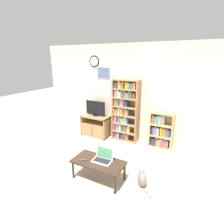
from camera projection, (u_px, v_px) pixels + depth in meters
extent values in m
plane|color=#BCAD93|center=(81.00, 187.00, 3.17)|extent=(18.00, 18.00, 0.00)
cube|color=beige|center=(131.00, 94.00, 4.73)|extent=(5.62, 0.06, 2.60)
torus|color=black|center=(94.00, 61.00, 4.94)|extent=(0.32, 0.03, 0.32)
cylinder|color=white|center=(94.00, 61.00, 4.94)|extent=(0.26, 0.02, 0.26)
cube|color=silver|center=(104.00, 73.00, 4.90)|extent=(0.42, 0.01, 0.33)
cube|color=slate|center=(104.00, 73.00, 4.90)|extent=(0.38, 0.02, 0.30)
cube|color=#9E754C|center=(85.00, 123.00, 5.39)|extent=(0.04, 0.45, 0.62)
cube|color=#9E754C|center=(108.00, 128.00, 5.04)|extent=(0.04, 0.45, 0.62)
cube|color=#9E754C|center=(96.00, 116.00, 5.13)|extent=(0.83, 0.45, 0.04)
cube|color=#9E754C|center=(96.00, 134.00, 5.30)|extent=(0.83, 0.45, 0.04)
cube|color=#9E754C|center=(96.00, 123.00, 5.20)|extent=(0.76, 0.42, 0.04)
cube|color=#9E754C|center=(87.00, 130.00, 5.15)|extent=(0.36, 0.02, 0.33)
cube|color=#9E754C|center=(98.00, 132.00, 4.98)|extent=(0.36, 0.02, 0.33)
cylinder|color=black|center=(96.00, 115.00, 5.12)|extent=(0.18, 0.18, 0.04)
cube|color=black|center=(95.00, 108.00, 5.06)|extent=(0.61, 0.05, 0.40)
cube|color=black|center=(95.00, 108.00, 5.04)|extent=(0.57, 0.01, 0.36)
cube|color=#9E754C|center=(114.00, 109.00, 4.88)|extent=(0.04, 0.27, 1.71)
cube|color=#9E754C|center=(137.00, 113.00, 4.58)|extent=(0.04, 0.27, 1.71)
cube|color=#9E754C|center=(127.00, 110.00, 4.84)|extent=(0.72, 0.02, 1.71)
cube|color=#9E754C|center=(125.00, 139.00, 4.98)|extent=(0.65, 0.24, 0.04)
cube|color=#9E754C|center=(125.00, 131.00, 4.91)|extent=(0.65, 0.24, 0.04)
cube|color=#9E754C|center=(125.00, 123.00, 4.84)|extent=(0.65, 0.24, 0.04)
cube|color=#9E754C|center=(125.00, 115.00, 4.77)|extent=(0.65, 0.24, 0.04)
cube|color=#9E754C|center=(126.00, 107.00, 4.70)|extent=(0.65, 0.24, 0.04)
cube|color=#9E754C|center=(126.00, 98.00, 4.63)|extent=(0.65, 0.24, 0.04)
cube|color=#9E754C|center=(126.00, 89.00, 4.55)|extent=(0.65, 0.24, 0.04)
cube|color=#9E754C|center=(126.00, 80.00, 4.48)|extent=(0.65, 0.24, 0.04)
cube|color=#B75B70|center=(115.00, 134.00, 5.10)|extent=(0.03, 0.17, 0.15)
cube|color=#2856A8|center=(117.00, 134.00, 5.08)|extent=(0.04, 0.18, 0.18)
cube|color=#B75B70|center=(118.00, 135.00, 5.06)|extent=(0.03, 0.22, 0.15)
cube|color=orange|center=(119.00, 134.00, 5.04)|extent=(0.04, 0.19, 0.17)
cube|color=#759EB7|center=(120.00, 135.00, 5.02)|extent=(0.03, 0.22, 0.16)
cube|color=#232328|center=(121.00, 135.00, 5.01)|extent=(0.03, 0.20, 0.16)
cube|color=#2856A8|center=(122.00, 135.00, 5.01)|extent=(0.03, 0.17, 0.16)
cube|color=#2856A8|center=(123.00, 136.00, 4.98)|extent=(0.03, 0.22, 0.14)
cube|color=#5B9389|center=(124.00, 135.00, 4.98)|extent=(0.02, 0.17, 0.17)
cube|color=red|center=(125.00, 135.00, 4.95)|extent=(0.04, 0.22, 0.19)
cube|color=#388947|center=(126.00, 136.00, 4.95)|extent=(0.03, 0.18, 0.16)
cube|color=#5B9389|center=(127.00, 136.00, 4.93)|extent=(0.03, 0.20, 0.16)
cube|color=#B75B70|center=(129.00, 136.00, 4.91)|extent=(0.04, 0.18, 0.20)
cube|color=#9E4293|center=(116.00, 126.00, 5.01)|extent=(0.04, 0.21, 0.19)
cube|color=red|center=(117.00, 126.00, 5.00)|extent=(0.03, 0.17, 0.19)
cube|color=#759EB7|center=(118.00, 126.00, 4.99)|extent=(0.04, 0.18, 0.18)
cube|color=#B75B70|center=(119.00, 127.00, 4.98)|extent=(0.02, 0.18, 0.15)
cube|color=#759EB7|center=(120.00, 127.00, 4.96)|extent=(0.03, 0.18, 0.18)
cube|color=white|center=(121.00, 127.00, 4.94)|extent=(0.04, 0.20, 0.17)
cube|color=#232328|center=(122.00, 127.00, 4.93)|extent=(0.02, 0.18, 0.17)
cube|color=#759EB7|center=(123.00, 127.00, 4.92)|extent=(0.02, 0.17, 0.18)
cube|color=#2856A8|center=(124.00, 128.00, 4.91)|extent=(0.03, 0.17, 0.15)
cube|color=#93704C|center=(125.00, 128.00, 4.89)|extent=(0.02, 0.21, 0.15)
cube|color=red|center=(126.00, 128.00, 4.87)|extent=(0.04, 0.22, 0.17)
cube|color=#5B9389|center=(127.00, 129.00, 4.86)|extent=(0.03, 0.20, 0.16)
cube|color=gold|center=(128.00, 129.00, 4.85)|extent=(0.02, 0.19, 0.16)
cube|color=white|center=(129.00, 128.00, 4.84)|extent=(0.03, 0.18, 0.18)
cube|color=gold|center=(130.00, 129.00, 4.82)|extent=(0.02, 0.18, 0.18)
cube|color=#B75B70|center=(116.00, 118.00, 4.95)|extent=(0.03, 0.18, 0.18)
cube|color=orange|center=(117.00, 118.00, 4.92)|extent=(0.04, 0.22, 0.19)
cube|color=#2856A8|center=(118.00, 119.00, 4.91)|extent=(0.02, 0.21, 0.17)
cube|color=#B75B70|center=(119.00, 119.00, 4.90)|extent=(0.04, 0.17, 0.17)
cube|color=#5B9389|center=(120.00, 119.00, 4.88)|extent=(0.02, 0.20, 0.19)
cube|color=#2856A8|center=(121.00, 120.00, 4.87)|extent=(0.02, 0.22, 0.15)
cube|color=#759EB7|center=(122.00, 119.00, 4.86)|extent=(0.03, 0.21, 0.18)
cube|color=white|center=(123.00, 120.00, 4.85)|extent=(0.02, 0.18, 0.15)
cube|color=#9E4293|center=(124.00, 120.00, 4.84)|extent=(0.02, 0.17, 0.14)
cube|color=gold|center=(125.00, 120.00, 4.82)|extent=(0.03, 0.22, 0.16)
cube|color=white|center=(126.00, 120.00, 4.81)|extent=(0.03, 0.17, 0.19)
cube|color=#759EB7|center=(127.00, 120.00, 4.80)|extent=(0.02, 0.18, 0.16)
cube|color=#2856A8|center=(128.00, 120.00, 4.78)|extent=(0.04, 0.19, 0.16)
cube|color=orange|center=(115.00, 110.00, 4.88)|extent=(0.02, 0.21, 0.15)
cube|color=orange|center=(116.00, 110.00, 4.88)|extent=(0.02, 0.18, 0.15)
cube|color=#5B9389|center=(117.00, 111.00, 4.86)|extent=(0.04, 0.19, 0.15)
cube|color=#93704C|center=(119.00, 111.00, 4.84)|extent=(0.04, 0.18, 0.16)
cube|color=white|center=(120.00, 111.00, 4.82)|extent=(0.04, 0.18, 0.18)
cube|color=red|center=(121.00, 111.00, 4.80)|extent=(0.03, 0.19, 0.19)
cube|color=gold|center=(122.00, 111.00, 4.79)|extent=(0.03, 0.21, 0.17)
cube|color=gold|center=(124.00, 111.00, 4.78)|extent=(0.04, 0.17, 0.19)
cube|color=red|center=(125.00, 112.00, 4.76)|extent=(0.03, 0.21, 0.14)
cube|color=#759EB7|center=(126.00, 111.00, 4.74)|extent=(0.02, 0.18, 0.20)
cube|color=gold|center=(127.00, 112.00, 4.74)|extent=(0.02, 0.17, 0.16)
cube|color=#B75B70|center=(128.00, 112.00, 4.72)|extent=(0.02, 0.19, 0.15)
cube|color=#5B9389|center=(128.00, 112.00, 4.71)|extent=(0.03, 0.19, 0.16)
cube|color=red|center=(116.00, 102.00, 4.81)|extent=(0.02, 0.18, 0.18)
cube|color=#388947|center=(116.00, 101.00, 4.80)|extent=(0.02, 0.20, 0.19)
cube|color=orange|center=(117.00, 102.00, 4.79)|extent=(0.02, 0.20, 0.17)
cube|color=#5B9389|center=(118.00, 102.00, 4.78)|extent=(0.04, 0.18, 0.19)
cube|color=red|center=(119.00, 103.00, 4.76)|extent=(0.03, 0.19, 0.16)
cube|color=#5B9389|center=(120.00, 102.00, 4.75)|extent=(0.02, 0.17, 0.18)
cube|color=#B75B70|center=(121.00, 102.00, 4.74)|extent=(0.03, 0.17, 0.18)
cube|color=#759EB7|center=(123.00, 103.00, 4.72)|extent=(0.04, 0.19, 0.18)
cube|color=#B75B70|center=(124.00, 103.00, 4.70)|extent=(0.02, 0.19, 0.17)
cube|color=red|center=(125.00, 103.00, 4.68)|extent=(0.04, 0.20, 0.19)
cube|color=#232328|center=(126.00, 103.00, 4.67)|extent=(0.02, 0.17, 0.18)
cube|color=#2856A8|center=(127.00, 104.00, 4.66)|extent=(0.03, 0.19, 0.15)
cube|color=#9E4293|center=(116.00, 93.00, 4.74)|extent=(0.02, 0.17, 0.18)
cube|color=white|center=(116.00, 93.00, 4.73)|extent=(0.02, 0.18, 0.19)
cube|color=#B75B70|center=(117.00, 93.00, 4.71)|extent=(0.03, 0.22, 0.18)
cube|color=white|center=(119.00, 93.00, 4.70)|extent=(0.03, 0.19, 0.19)
cube|color=white|center=(120.00, 94.00, 4.68)|extent=(0.04, 0.21, 0.18)
cube|color=white|center=(121.00, 94.00, 4.67)|extent=(0.03, 0.20, 0.14)
cube|color=#388947|center=(122.00, 93.00, 4.65)|extent=(0.04, 0.19, 0.19)
cube|color=#388947|center=(123.00, 94.00, 4.64)|extent=(0.02, 0.20, 0.15)
cube|color=#B75B70|center=(124.00, 94.00, 4.62)|extent=(0.02, 0.18, 0.19)
cube|color=#2856A8|center=(125.00, 94.00, 4.62)|extent=(0.02, 0.17, 0.19)
cube|color=orange|center=(126.00, 94.00, 4.61)|extent=(0.02, 0.17, 0.17)
cube|color=#B75B70|center=(127.00, 95.00, 4.60)|extent=(0.04, 0.17, 0.15)
cube|color=#5B9389|center=(128.00, 95.00, 4.58)|extent=(0.03, 0.20, 0.15)
cube|color=#388947|center=(130.00, 94.00, 4.55)|extent=(0.04, 0.20, 0.18)
cube|color=#93704C|center=(131.00, 95.00, 4.55)|extent=(0.02, 0.17, 0.17)
cube|color=#9E4293|center=(132.00, 95.00, 4.53)|extent=(0.02, 0.20, 0.17)
cube|color=#5B9389|center=(132.00, 95.00, 4.53)|extent=(0.02, 0.19, 0.17)
cube|color=#232328|center=(134.00, 95.00, 4.51)|extent=(0.04, 0.20, 0.15)
cube|color=orange|center=(135.00, 96.00, 4.50)|extent=(0.03, 0.20, 0.14)
cube|color=#232328|center=(116.00, 85.00, 4.68)|extent=(0.02, 0.19, 0.15)
cube|color=#93704C|center=(116.00, 85.00, 4.67)|extent=(0.02, 0.17, 0.16)
cube|color=#388947|center=(117.00, 85.00, 4.65)|extent=(0.02, 0.20, 0.15)
cube|color=#232328|center=(118.00, 84.00, 4.64)|extent=(0.03, 0.19, 0.18)
cube|color=#B75B70|center=(119.00, 84.00, 4.62)|extent=(0.03, 0.18, 0.19)
cube|color=gold|center=(120.00, 84.00, 4.61)|extent=(0.03, 0.18, 0.19)
cube|color=#5B9389|center=(122.00, 85.00, 4.59)|extent=(0.04, 0.19, 0.15)
cube|color=#B75B70|center=(123.00, 85.00, 4.58)|extent=(0.02, 0.17, 0.16)
cube|color=orange|center=(124.00, 85.00, 4.56)|extent=(0.03, 0.21, 0.19)
cube|color=#232328|center=(125.00, 85.00, 4.56)|extent=(0.02, 0.19, 0.16)
cube|color=#232328|center=(125.00, 85.00, 4.55)|extent=(0.02, 0.18, 0.17)
cube|color=gold|center=(127.00, 85.00, 4.53)|extent=(0.04, 0.17, 0.17)
cube|color=gold|center=(128.00, 85.00, 4.52)|extent=(0.02, 0.18, 0.16)
cube|color=orange|center=(129.00, 85.00, 4.50)|extent=(0.03, 0.19, 0.17)
cube|color=#388947|center=(130.00, 86.00, 4.48)|extent=(0.04, 0.21, 0.16)
cube|color=#2856A8|center=(131.00, 86.00, 4.47)|extent=(0.02, 0.21, 0.15)
cube|color=#B75B70|center=(133.00, 86.00, 4.46)|extent=(0.04, 0.20, 0.15)
cube|color=#B75B70|center=(134.00, 86.00, 4.44)|extent=(0.03, 0.17, 0.17)
cube|color=gold|center=(135.00, 86.00, 4.42)|extent=(0.03, 0.18, 0.17)
cube|color=tan|center=(150.00, 129.00, 4.54)|extent=(0.04, 0.24, 0.95)
cube|color=tan|center=(172.00, 133.00, 4.30)|extent=(0.04, 0.24, 0.95)
cube|color=tan|center=(162.00, 129.00, 4.52)|extent=(0.58, 0.02, 0.95)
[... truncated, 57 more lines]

